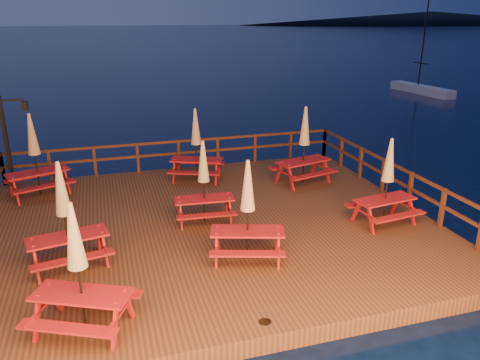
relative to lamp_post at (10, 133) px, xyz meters
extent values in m
plane|color=black|center=(5.39, -4.55, -2.20)|extent=(500.00, 500.00, 0.00)
cube|color=#4B2718|center=(5.39, -4.55, -2.00)|extent=(12.00, 10.00, 0.40)
cylinder|color=#3A1E12|center=(-0.21, 0.05, -2.50)|extent=(0.24, 0.24, 1.40)
cylinder|color=#3A1E12|center=(5.39, -9.15, -2.50)|extent=(0.24, 0.24, 1.40)
cylinder|color=#3A1E12|center=(5.39, 0.05, -2.50)|extent=(0.24, 0.24, 1.40)
cylinder|color=#3A1E12|center=(10.99, 0.05, -2.50)|extent=(0.24, 0.24, 1.40)
cube|color=#3A1E12|center=(5.39, 0.30, -0.75)|extent=(11.70, 0.06, 0.09)
cube|color=#3A1E12|center=(5.39, 0.30, -1.19)|extent=(11.70, 0.06, 0.09)
cube|color=#3A1E12|center=(0.71, 0.30, -1.25)|extent=(0.10, 0.10, 1.10)
cube|color=#3A1E12|center=(5.39, 0.30, -1.25)|extent=(0.10, 0.10, 1.10)
cube|color=#3A1E12|center=(10.07, 0.30, -1.25)|extent=(0.10, 0.10, 1.10)
cube|color=#3A1E12|center=(11.24, -4.55, -0.75)|extent=(0.06, 9.70, 0.09)
cube|color=#3A1E12|center=(11.24, -4.55, -1.19)|extent=(0.06, 9.70, 0.09)
cube|color=#3A1E12|center=(11.24, -4.55, -1.25)|extent=(0.10, 0.10, 1.10)
cube|color=#3A1E12|center=(11.24, -0.67, -1.25)|extent=(0.10, 0.10, 1.10)
cube|color=black|center=(-0.16, 0.00, -0.30)|extent=(0.12, 0.12, 3.00)
cube|color=black|center=(0.19, 0.00, 1.05)|extent=(0.70, 0.06, 0.06)
cube|color=black|center=(0.54, 0.00, 0.85)|extent=(0.18, 0.18, 0.28)
sphere|color=#FFC966|center=(0.54, 0.00, 0.85)|extent=(0.14, 0.14, 0.14)
ellipsoid|color=black|center=(190.39, 225.45, 1.30)|extent=(230.40, 86.40, 7.00)
cube|color=silver|center=(26.54, 14.63, -1.98)|extent=(1.54, 6.07, 0.77)
cylinder|color=black|center=(26.54, 15.06, 2.26)|extent=(0.10, 0.10, 8.58)
cylinder|color=black|center=(26.54, 15.06, 0.03)|extent=(0.20, 1.54, 0.07)
cube|color=maroon|center=(1.86, -5.94, -1.08)|extent=(1.82, 0.99, 0.05)
cube|color=maroon|center=(1.75, -5.38, -1.36)|extent=(1.74, 0.60, 0.05)
cube|color=maroon|center=(1.97, -6.51, -1.36)|extent=(1.74, 0.60, 0.05)
cube|color=maroon|center=(1.10, -5.77, -1.44)|extent=(0.07, 0.11, 0.72)
cube|color=maroon|center=(1.22, -6.39, -1.44)|extent=(0.07, 0.11, 0.72)
cube|color=maroon|center=(2.51, -5.49, -1.44)|extent=(0.07, 0.11, 0.72)
cube|color=maroon|center=(2.63, -6.11, -1.44)|extent=(0.07, 0.11, 0.72)
cylinder|color=black|center=(1.86, -5.94, -0.60)|extent=(0.04, 0.04, 2.40)
cone|color=tan|center=(1.86, -5.94, 0.07)|extent=(0.35, 0.35, 1.20)
sphere|color=black|center=(1.86, -5.94, 0.63)|extent=(0.07, 0.07, 0.07)
cube|color=maroon|center=(0.77, -1.04, -1.04)|extent=(1.95, 1.30, 0.05)
cube|color=maroon|center=(0.55, -0.47, -1.34)|extent=(1.80, 0.91, 0.05)
cube|color=maroon|center=(0.98, -1.60, -1.34)|extent=(1.80, 0.91, 0.05)
cube|color=maroon|center=(-0.06, -0.99, -1.42)|extent=(0.09, 0.12, 0.76)
cube|color=maroon|center=(0.18, -1.62, -1.42)|extent=(0.09, 0.12, 0.76)
cube|color=maroon|center=(1.36, -0.46, -1.42)|extent=(0.09, 0.12, 0.76)
cube|color=maroon|center=(1.59, -1.08, -1.42)|extent=(0.09, 0.12, 0.76)
cylinder|color=black|center=(0.77, -1.04, -0.53)|extent=(0.04, 0.04, 2.52)
cone|color=tan|center=(0.77, -1.04, 0.17)|extent=(0.36, 0.36, 1.26)
sphere|color=black|center=(0.77, -1.04, 0.76)|extent=(0.07, 0.07, 0.07)
cube|color=maroon|center=(9.94, -5.96, -1.10)|extent=(1.73, 0.85, 0.05)
cube|color=maroon|center=(9.87, -5.41, -1.38)|extent=(1.68, 0.47, 0.05)
cube|color=maroon|center=(10.01, -6.50, -1.38)|extent=(1.68, 0.47, 0.05)
cube|color=maroon|center=(9.21, -5.74, -1.45)|extent=(0.07, 0.10, 0.69)
cube|color=maroon|center=(9.29, -6.35, -1.45)|extent=(0.07, 0.10, 0.69)
cube|color=maroon|center=(10.58, -5.57, -1.45)|extent=(0.07, 0.10, 0.69)
cube|color=maroon|center=(10.66, -6.17, -1.45)|extent=(0.07, 0.10, 0.69)
cylinder|color=black|center=(9.94, -5.96, -0.64)|extent=(0.04, 0.04, 2.31)
cone|color=tan|center=(9.94, -5.96, 0.00)|extent=(0.33, 0.33, 1.15)
sphere|color=black|center=(9.94, -5.96, 0.54)|extent=(0.06, 0.06, 0.06)
cube|color=maroon|center=(9.16, -2.33, -1.04)|extent=(1.93, 1.13, 0.05)
cube|color=maroon|center=(9.01, -1.74, -1.34)|extent=(1.82, 0.72, 0.05)
cube|color=maroon|center=(9.31, -2.91, -1.34)|extent=(1.82, 0.72, 0.05)
cube|color=maroon|center=(8.34, -2.19, -1.42)|extent=(0.08, 0.11, 0.75)
cube|color=maroon|center=(8.51, -2.84, -1.42)|extent=(0.08, 0.11, 0.75)
cube|color=maroon|center=(9.80, -1.82, -1.42)|extent=(0.08, 0.11, 0.75)
cube|color=maroon|center=(9.97, -2.46, -1.42)|extent=(0.08, 0.11, 0.75)
cylinder|color=black|center=(9.16, -2.33, -0.54)|extent=(0.04, 0.04, 2.51)
cone|color=tan|center=(9.16, -2.33, 0.16)|extent=(0.36, 0.36, 1.26)
sphere|color=black|center=(9.16, -2.33, 0.74)|extent=(0.07, 0.07, 0.07)
cube|color=maroon|center=(5.79, -1.05, -1.08)|extent=(1.85, 1.28, 0.05)
cube|color=maroon|center=(6.01, -0.51, -1.36)|extent=(1.70, 0.91, 0.05)
cube|color=maroon|center=(5.57, -1.58, -1.36)|extent=(1.70, 0.91, 0.05)
cube|color=maroon|center=(5.25, -0.48, -1.44)|extent=(0.09, 0.11, 0.72)
cube|color=maroon|center=(5.00, -1.06, -1.44)|extent=(0.09, 0.11, 0.72)
cube|color=maroon|center=(6.58, -1.03, -1.44)|extent=(0.09, 0.11, 0.72)
cube|color=maroon|center=(6.33, -1.61, -1.44)|extent=(0.09, 0.11, 0.72)
cylinder|color=black|center=(5.79, -1.05, -0.60)|extent=(0.04, 0.04, 2.40)
cone|color=tan|center=(5.79, -1.05, 0.08)|extent=(0.35, 0.35, 1.20)
sphere|color=black|center=(5.79, -1.05, 0.63)|extent=(0.07, 0.07, 0.07)
cube|color=maroon|center=(5.29, -4.46, -1.13)|extent=(1.64, 0.76, 0.04)
cube|color=maroon|center=(5.34, -3.93, -1.40)|extent=(1.61, 0.38, 0.04)
cube|color=maroon|center=(5.25, -4.99, -1.40)|extent=(1.61, 0.38, 0.04)
cube|color=maroon|center=(4.66, -4.11, -1.46)|extent=(0.06, 0.09, 0.66)
cube|color=maroon|center=(4.61, -4.69, -1.46)|extent=(0.06, 0.09, 0.66)
cube|color=maroon|center=(5.98, -4.22, -1.46)|extent=(0.06, 0.09, 0.66)
cube|color=maroon|center=(5.93, -4.81, -1.46)|extent=(0.06, 0.09, 0.66)
cylinder|color=black|center=(5.29, -4.46, -0.69)|extent=(0.04, 0.04, 2.21)
cone|color=tan|center=(5.29, -4.46, -0.07)|extent=(0.32, 0.32, 1.11)
sphere|color=black|center=(5.29, -4.46, 0.45)|extent=(0.06, 0.06, 0.06)
cube|color=maroon|center=(5.80, -6.78, -1.10)|extent=(1.80, 1.12, 0.05)
cube|color=maroon|center=(5.96, -6.24, -1.38)|extent=(1.68, 0.75, 0.05)
cube|color=maroon|center=(5.63, -7.31, -1.38)|extent=(1.68, 0.75, 0.05)
cube|color=maroon|center=(5.22, -6.27, -1.45)|extent=(0.08, 0.11, 0.70)
cube|color=maroon|center=(5.04, -6.86, -1.45)|extent=(0.08, 0.11, 0.70)
cube|color=maroon|center=(6.55, -6.69, -1.45)|extent=(0.08, 0.11, 0.70)
cube|color=maroon|center=(6.37, -7.28, -1.45)|extent=(0.08, 0.11, 0.70)
cylinder|color=black|center=(5.80, -6.78, -0.63)|extent=(0.04, 0.04, 2.33)
cone|color=tan|center=(5.80, -6.78, 0.02)|extent=(0.34, 0.34, 1.17)
sphere|color=black|center=(5.80, -6.78, 0.56)|extent=(0.07, 0.07, 0.07)
cube|color=maroon|center=(2.21, -8.40, -1.08)|extent=(1.85, 1.35, 0.05)
cube|color=maroon|center=(2.46, -7.88, -1.36)|extent=(1.67, 0.99, 0.05)
cube|color=maroon|center=(1.96, -8.92, -1.36)|extent=(1.67, 0.99, 0.05)
cube|color=maroon|center=(1.70, -7.80, -1.44)|extent=(0.09, 0.11, 0.72)
cube|color=maroon|center=(1.42, -8.38, -1.44)|extent=(0.09, 0.11, 0.72)
cube|color=maroon|center=(3.00, -8.42, -1.44)|extent=(0.09, 0.11, 0.72)
cube|color=maroon|center=(2.72, -9.00, -1.44)|extent=(0.09, 0.11, 0.72)
cylinder|color=black|center=(2.21, -8.40, -0.60)|extent=(0.04, 0.04, 2.40)
cone|color=tan|center=(2.21, -8.40, 0.08)|extent=(0.35, 0.35, 1.20)
sphere|color=black|center=(2.21, -8.40, 0.63)|extent=(0.07, 0.07, 0.07)
camera|label=1|loc=(2.86, -16.00, 3.60)|focal=35.00mm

